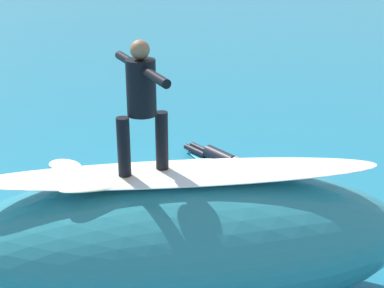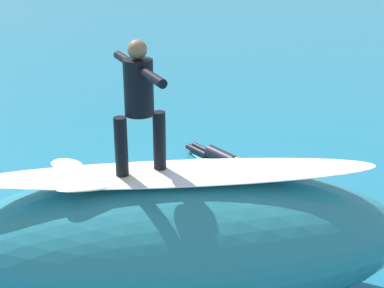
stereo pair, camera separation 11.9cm
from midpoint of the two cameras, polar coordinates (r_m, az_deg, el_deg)
ground_plane at (r=10.49m, az=-2.12°, el=-7.09°), size 120.00×120.00×0.00m
wave_crest at (r=7.81m, az=-0.91°, el=-9.67°), size 6.41×2.99×1.93m
wave_foam_lip at (r=7.35m, az=-0.95°, el=-2.94°), size 5.34×1.31×0.08m
surfboard_riding at (r=7.33m, az=-4.59°, el=-3.05°), size 2.27×1.05×0.09m
surfer_riding at (r=6.97m, az=-4.84°, el=4.66°), size 0.66×1.58×1.69m
surfboard_paddling at (r=12.49m, az=3.24°, el=-2.07°), size 1.45×2.21×0.08m
surfer_paddling at (r=12.52m, az=2.86°, el=-1.16°), size 0.97×1.62×0.31m
foam_patch_near at (r=12.70m, az=-12.15°, el=-2.03°), size 0.97×0.97×0.12m
foam_patch_mid at (r=11.25m, az=9.93°, el=-5.07°), size 0.64×0.62×0.10m
foam_patch_far at (r=11.13m, az=-1.56°, el=-4.91°), size 1.25×1.24×0.15m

